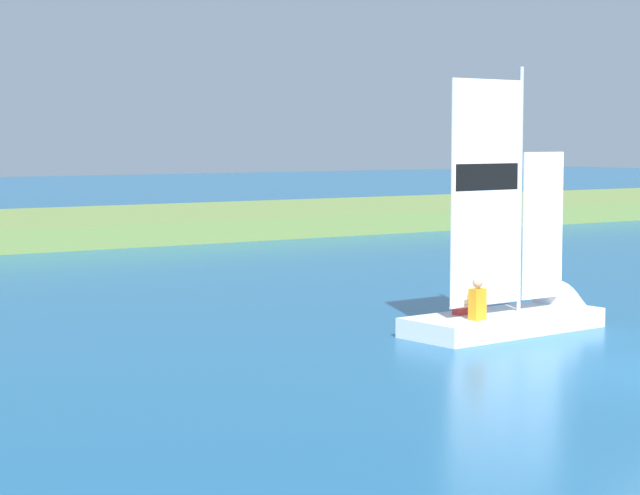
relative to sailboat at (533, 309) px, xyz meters
name	(u,v)px	position (x,y,z in m)	size (l,w,h in m)	color
shore_bank	(12,229)	(-1.50, 25.72, 0.02)	(80.00, 11.11, 0.79)	olive
sailboat	(533,309)	(0.00, 0.00, 0.00)	(4.75, 1.89, 5.57)	white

